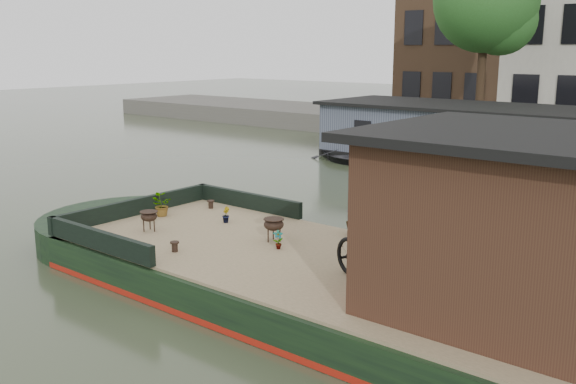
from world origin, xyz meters
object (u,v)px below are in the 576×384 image
Objects in this scene: cabin at (524,223)px; potted_plant_a at (278,240)px; bicycle at (374,256)px; brazier_rear at (274,230)px; dinghy at (346,153)px; brazier_front at (149,221)px.

potted_plant_a is at bearing 178.80° from cabin.
bicycle is 4.19× the size of brazier_rear.
potted_plant_a is at bearing -118.89° from dinghy.
brazier_rear is at bearing 175.00° from cabin.
cabin is 2.17m from bicycle.
bicycle is 5.31× the size of potted_plant_a.
brazier_rear is at bearing 23.87° from brazier_front.
potted_plant_a is at bearing -40.50° from brazier_rear.
dinghy is at bearing 118.30° from brazier_rear.
cabin is at bearing 5.05° from brazier_front.
brazier_front is 0.92× the size of brazier_rear.
cabin is 9.38× the size of brazier_rear.
cabin is 10.18× the size of brazier_front.
cabin is at bearing -1.20° from potted_plant_a.
cabin is 11.91× the size of potted_plant_a.
brazier_front is at bearing -174.95° from cabin.
bicycle is at bearing -17.47° from brazier_rear.
potted_plant_a is 2.75m from brazier_front.
potted_plant_a is 0.49m from brazier_rear.
brazier_front is at bearing -131.04° from dinghy.
cabin is at bearing -58.01° from bicycle.
brazier_rear is (-2.63, 0.83, -0.26)m from bicycle.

